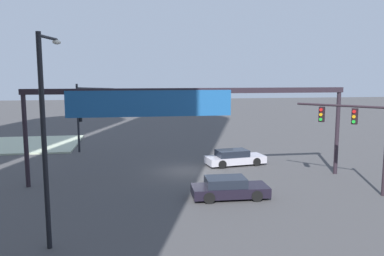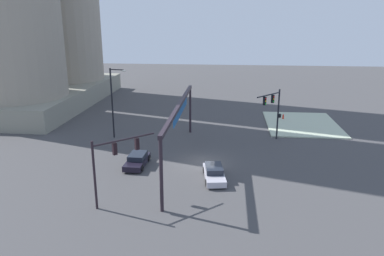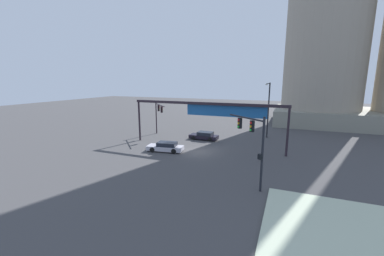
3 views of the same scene
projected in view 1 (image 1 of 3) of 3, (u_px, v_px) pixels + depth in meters
ground_plane at (186, 171)px, 28.05m from camera, size 169.88×169.88×0.00m
sidewalk_corner at (12, 145)px, 38.16m from camera, size 12.71×9.71×0.15m
traffic_signal_near_corner at (358, 127)px, 22.78m from camera, size 3.84×4.02×5.54m
traffic_signal_opposite_side at (86, 106)px, 33.92m from camera, size 3.49×3.26×6.19m
streetlamp_curved_arm at (46, 127)px, 15.14m from camera, size 0.65×2.16×8.61m
overhead_sign_gantry at (180, 103)px, 24.86m from camera, size 21.17×0.43×6.13m
sedan_car_approaching at (234, 158)px, 29.92m from camera, size 4.80×2.39×1.21m
sedan_car_waiting_far at (229, 188)px, 21.88m from camera, size 4.38×1.95×1.21m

